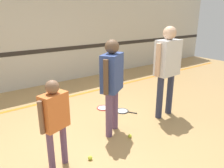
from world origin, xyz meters
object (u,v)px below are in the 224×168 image
person_student_left (55,116)px  person_student_right (167,63)px  person_instructor (112,78)px  tennis_ball_by_spare_racket (110,110)px  racket_spare_on_floor (123,111)px  tennis_ball_stray_right (68,123)px  tennis_ball_near_instructor (130,136)px  racket_second_spare (104,108)px  tennis_ball_stray_left (90,158)px

person_student_left → person_student_right: bearing=-13.9°
person_instructor → tennis_ball_by_spare_racket: 1.34m
person_student_right → person_instructor: bearing=-7.4°
racket_spare_on_floor → tennis_ball_stray_right: 1.25m
person_student_right → tennis_ball_near_instructor: bearing=8.9°
racket_second_spare → tennis_ball_stray_left: size_ratio=7.88×
person_student_right → tennis_ball_stray_left: bearing=6.8°
racket_second_spare → tennis_ball_stray_right: (-1.01, -0.24, 0.02)m
person_student_right → tennis_ball_near_instructor: (-1.17, -0.25, -1.10)m
person_student_left → racket_spare_on_floor: (1.88, 0.86, -0.78)m
person_instructor → tennis_ball_near_instructor: 1.06m
racket_second_spare → tennis_ball_stray_right: bearing=170.3°
person_student_left → tennis_ball_stray_right: bearing=39.5°
person_student_left → racket_second_spare: bearing=18.8°
person_student_left → racket_second_spare: 2.22m
person_student_right → tennis_ball_stray_right: bearing=-27.1°
person_student_left → racket_spare_on_floor: bearing=5.9°
tennis_ball_by_spare_racket → tennis_ball_stray_right: bearing=-178.7°
person_instructor → person_student_left: person_instructor is taller
racket_spare_on_floor → racket_second_spare: bearing=178.6°
tennis_ball_stray_left → tennis_ball_by_spare_racket: bearing=43.8°
person_student_right → racket_second_spare: 1.74m
racket_second_spare → tennis_ball_near_instructor: 1.35m
person_instructor → racket_second_spare: size_ratio=3.20×
person_instructor → tennis_ball_stray_right: person_instructor is taller
person_instructor → tennis_ball_near_instructor: (0.13, -0.35, -1.00)m
person_student_right → tennis_ball_near_instructor: person_student_right is taller
racket_spare_on_floor → tennis_ball_stray_left: tennis_ball_stray_left is taller
person_instructor → tennis_ball_by_spare_racket: bearing=23.4°
racket_spare_on_floor → tennis_ball_stray_right: size_ratio=7.56×
person_student_left → person_instructor: bearing=-3.9°
tennis_ball_by_spare_racket → person_student_left: bearing=-147.8°
tennis_ball_by_spare_racket → tennis_ball_stray_left: 1.72m
racket_second_spare → racket_spare_on_floor: bearing=-83.6°
person_instructor → racket_spare_on_floor: bearing=5.1°
racket_spare_on_floor → person_student_left: bearing=-96.1°
tennis_ball_stray_left → racket_second_spare: bearing=49.0°
person_student_left → tennis_ball_stray_left: person_student_left is taller
person_student_left → racket_spare_on_floor: 2.21m
person_student_left → tennis_ball_by_spare_racket: 2.11m
racket_spare_on_floor → person_student_right: bearing=11.1°
person_instructor → person_student_right: size_ratio=0.91×
tennis_ball_near_instructor → tennis_ball_by_spare_racket: same height
racket_second_spare → tennis_ball_stray_right: tennis_ball_stray_right is taller
person_student_left → tennis_ball_by_spare_racket: size_ratio=19.28×
person_instructor → tennis_ball_near_instructor: bearing=-102.5°
person_student_right → tennis_ball_by_spare_racket: person_student_right is taller
tennis_ball_near_instructor → person_student_left: bearing=178.4°
person_instructor → racket_spare_on_floor: size_ratio=3.34×
tennis_ball_stray_left → racket_spare_on_floor: bearing=34.5°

